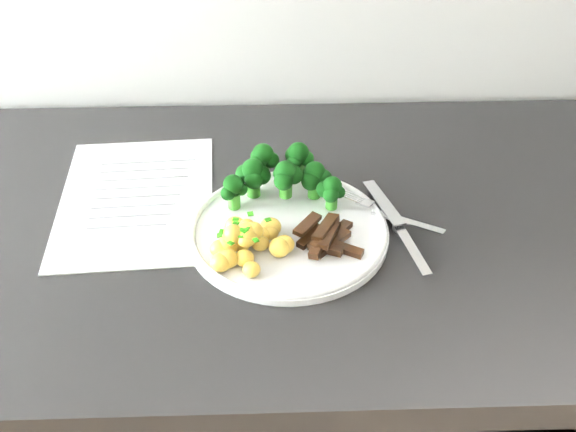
{
  "coord_description": "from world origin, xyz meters",
  "views": [
    {
      "loc": [
        0.02,
        0.99,
        1.45
      ],
      "look_at": [
        0.04,
        1.64,
        0.94
      ],
      "focal_mm": 41.5,
      "sensor_mm": 36.0,
      "label": 1
    }
  ],
  "objects_px": {
    "recipe_paper": "(137,198)",
    "knife": "(403,236)",
    "fork": "(393,215)",
    "potatoes": "(247,242)",
    "beef_strips": "(326,238)",
    "plate": "(288,230)",
    "counter": "(258,428)",
    "broccoli": "(282,174)"
  },
  "relations": [
    {
      "from": "broccoli",
      "to": "knife",
      "type": "xyz_separation_m",
      "value": [
        0.15,
        -0.09,
        -0.04
      ]
    },
    {
      "from": "plate",
      "to": "potatoes",
      "type": "relative_size",
      "value": 2.5
    },
    {
      "from": "counter",
      "to": "fork",
      "type": "bearing_deg",
      "value": -4.85
    },
    {
      "from": "plate",
      "to": "beef_strips",
      "type": "bearing_deg",
      "value": -33.52
    },
    {
      "from": "recipe_paper",
      "to": "knife",
      "type": "xyz_separation_m",
      "value": [
        0.35,
        -0.1,
        0.01
      ]
    },
    {
      "from": "knife",
      "to": "potatoes",
      "type": "bearing_deg",
      "value": -173.35
    },
    {
      "from": "beef_strips",
      "to": "plate",
      "type": "bearing_deg",
      "value": 146.48
    },
    {
      "from": "plate",
      "to": "knife",
      "type": "distance_m",
      "value": 0.14
    },
    {
      "from": "beef_strips",
      "to": "fork",
      "type": "xyz_separation_m",
      "value": [
        0.09,
        0.04,
        -0.0
      ]
    },
    {
      "from": "recipe_paper",
      "to": "fork",
      "type": "bearing_deg",
      "value": -11.53
    },
    {
      "from": "broccoli",
      "to": "beef_strips",
      "type": "relative_size",
      "value": 1.87
    },
    {
      "from": "broccoli",
      "to": "counter",
      "type": "bearing_deg",
      "value": -137.19
    },
    {
      "from": "recipe_paper",
      "to": "knife",
      "type": "height_order",
      "value": "knife"
    },
    {
      "from": "beef_strips",
      "to": "broccoli",
      "type": "bearing_deg",
      "value": 116.91
    },
    {
      "from": "counter",
      "to": "beef_strips",
      "type": "distance_m",
      "value": 0.49
    },
    {
      "from": "counter",
      "to": "broccoli",
      "type": "relative_size",
      "value": 15.18
    },
    {
      "from": "counter",
      "to": "potatoes",
      "type": "xyz_separation_m",
      "value": [
        -0.0,
        -0.07,
        0.48
      ]
    },
    {
      "from": "broccoli",
      "to": "fork",
      "type": "height_order",
      "value": "broccoli"
    },
    {
      "from": "recipe_paper",
      "to": "beef_strips",
      "type": "relative_size",
      "value": 3.5
    },
    {
      "from": "broccoli",
      "to": "beef_strips",
      "type": "height_order",
      "value": "broccoli"
    },
    {
      "from": "beef_strips",
      "to": "counter",
      "type": "bearing_deg",
      "value": 148.23
    },
    {
      "from": "counter",
      "to": "broccoli",
      "type": "height_order",
      "value": "broccoli"
    },
    {
      "from": "beef_strips",
      "to": "fork",
      "type": "distance_m",
      "value": 0.1
    },
    {
      "from": "knife",
      "to": "plate",
      "type": "bearing_deg",
      "value": 172.8
    },
    {
      "from": "potatoes",
      "to": "beef_strips",
      "type": "height_order",
      "value": "potatoes"
    },
    {
      "from": "knife",
      "to": "broccoli",
      "type": "bearing_deg",
      "value": 149.25
    },
    {
      "from": "recipe_paper",
      "to": "potatoes",
      "type": "bearing_deg",
      "value": -38.85
    },
    {
      "from": "knife",
      "to": "beef_strips",
      "type": "bearing_deg",
      "value": -173.01
    },
    {
      "from": "broccoli",
      "to": "potatoes",
      "type": "bearing_deg",
      "value": -111.99
    },
    {
      "from": "potatoes",
      "to": "knife",
      "type": "distance_m",
      "value": 0.2
    },
    {
      "from": "counter",
      "to": "recipe_paper",
      "type": "height_order",
      "value": "recipe_paper"
    },
    {
      "from": "recipe_paper",
      "to": "fork",
      "type": "xyz_separation_m",
      "value": [
        0.34,
        -0.07,
        0.02
      ]
    },
    {
      "from": "recipe_paper",
      "to": "beef_strips",
      "type": "distance_m",
      "value": 0.27
    },
    {
      "from": "plate",
      "to": "fork",
      "type": "relative_size",
      "value": 2.01
    },
    {
      "from": "knife",
      "to": "fork",
      "type": "bearing_deg",
      "value": 105.5
    },
    {
      "from": "broccoli",
      "to": "knife",
      "type": "distance_m",
      "value": 0.18
    },
    {
      "from": "recipe_paper",
      "to": "knife",
      "type": "distance_m",
      "value": 0.36
    },
    {
      "from": "beef_strips",
      "to": "knife",
      "type": "distance_m",
      "value": 0.1
    },
    {
      "from": "potatoes",
      "to": "beef_strips",
      "type": "distance_m",
      "value": 0.1
    },
    {
      "from": "fork",
      "to": "potatoes",
      "type": "bearing_deg",
      "value": -163.68
    },
    {
      "from": "broccoli",
      "to": "knife",
      "type": "height_order",
      "value": "broccoli"
    },
    {
      "from": "counter",
      "to": "fork",
      "type": "distance_m",
      "value": 0.51
    }
  ]
}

